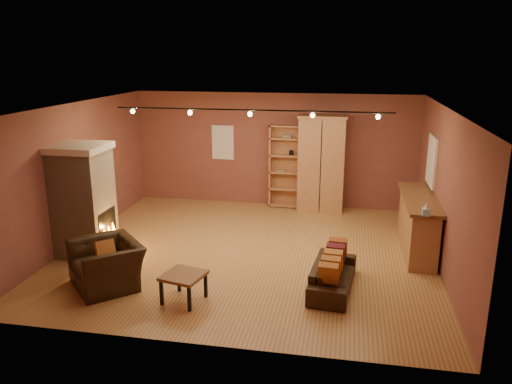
% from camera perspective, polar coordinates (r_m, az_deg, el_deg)
% --- Properties ---
extents(floor, '(7.00, 7.00, 0.00)m').
position_cam_1_polar(floor, '(9.77, -0.87, -6.84)').
color(floor, olive).
rests_on(floor, ground).
extents(ceiling, '(7.00, 7.00, 0.00)m').
position_cam_1_polar(ceiling, '(9.07, -0.94, 9.72)').
color(ceiling, brown).
rests_on(ceiling, back_wall).
extents(back_wall, '(7.00, 0.02, 2.80)m').
position_cam_1_polar(back_wall, '(12.45, 2.06, 4.83)').
color(back_wall, brown).
rests_on(back_wall, floor).
extents(left_wall, '(0.02, 6.50, 2.80)m').
position_cam_1_polar(left_wall, '(10.57, -19.86, 1.93)').
color(left_wall, brown).
rests_on(left_wall, floor).
extents(right_wall, '(0.02, 6.50, 2.80)m').
position_cam_1_polar(right_wall, '(9.31, 20.72, 0.07)').
color(right_wall, brown).
rests_on(right_wall, floor).
extents(fireplace, '(1.01, 0.98, 2.12)m').
position_cam_1_polar(fireplace, '(9.93, -19.09, -0.88)').
color(fireplace, tan).
rests_on(fireplace, floor).
extents(back_window, '(0.56, 0.04, 0.86)m').
position_cam_1_polar(back_window, '(12.66, -3.80, 5.67)').
color(back_window, white).
rests_on(back_window, back_wall).
extents(bookcase, '(0.84, 0.33, 2.05)m').
position_cam_1_polar(bookcase, '(12.37, 3.54, 3.05)').
color(bookcase, tan).
rests_on(bookcase, floor).
extents(armoire, '(1.14, 0.65, 2.33)m').
position_cam_1_polar(armoire, '(12.09, 7.48, 3.26)').
color(armoire, tan).
rests_on(armoire, floor).
extents(bar_counter, '(0.61, 2.28, 1.09)m').
position_cam_1_polar(bar_counter, '(10.12, 17.98, -3.47)').
color(bar_counter, '#B37F52').
rests_on(bar_counter, floor).
extents(tissue_box, '(0.14, 0.14, 0.23)m').
position_cam_1_polar(tissue_box, '(8.85, 18.88, -1.99)').
color(tissue_box, '#91CCE9').
rests_on(tissue_box, bar_counter).
extents(right_window, '(0.05, 0.90, 1.00)m').
position_cam_1_polar(right_window, '(10.59, 19.45, 3.39)').
color(right_window, white).
rests_on(right_window, right_wall).
extents(loveseat, '(0.61, 1.61, 0.70)m').
position_cam_1_polar(loveseat, '(8.30, 8.80, -8.77)').
color(loveseat, black).
rests_on(loveseat, floor).
extents(armchair, '(1.34, 1.35, 1.01)m').
position_cam_1_polar(armchair, '(8.60, -16.75, -7.14)').
color(armchair, black).
rests_on(armchair, floor).
extents(coffee_table, '(0.71, 0.71, 0.45)m').
position_cam_1_polar(coffee_table, '(7.89, -8.28, -9.69)').
color(coffee_table, brown).
rests_on(coffee_table, floor).
extents(track_rail, '(5.20, 0.09, 0.13)m').
position_cam_1_polar(track_rail, '(9.28, -0.69, 9.17)').
color(track_rail, black).
rests_on(track_rail, ceiling).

